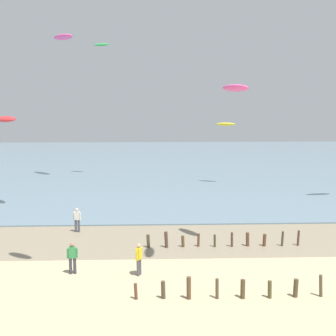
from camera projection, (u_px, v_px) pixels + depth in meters
wet_sand_strip at (178, 240)px, 29.58m from camera, size 120.00×7.22×0.01m
sea at (163, 162)px, 67.75m from camera, size 160.00×70.00×0.10m
groyne_far at (218, 240)px, 28.16m from camera, size 9.70×0.32×1.03m
person_left_flank at (72, 257)px, 23.62m from camera, size 0.57×0.26×1.71m
person_right_flank at (139, 258)px, 23.43m from camera, size 0.34×0.53×1.71m
person_trailing_behind at (77, 219)px, 31.29m from camera, size 0.56×0.27×1.71m
kite_aloft_1 at (235, 88)px, 27.20m from camera, size 1.86×2.36×0.61m
kite_aloft_2 at (63, 37)px, 50.30m from camera, size 3.15×3.13×0.81m
kite_aloft_3 at (102, 45)px, 51.98m from camera, size 2.07×1.38×0.42m
kite_aloft_4 at (226, 124)px, 48.58m from camera, size 2.23×1.37×0.49m
kite_aloft_8 at (5, 119)px, 37.82m from camera, size 2.86×2.85×0.70m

